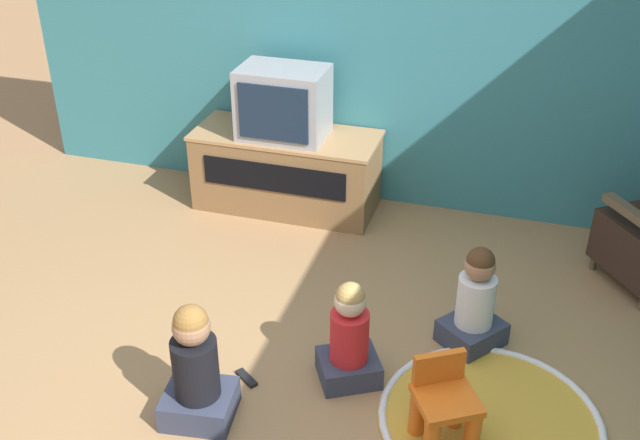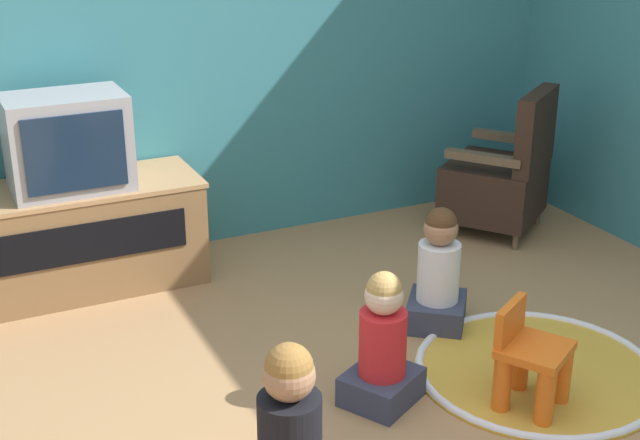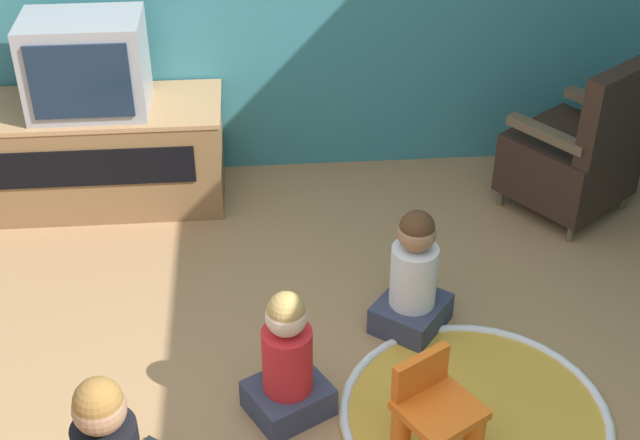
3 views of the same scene
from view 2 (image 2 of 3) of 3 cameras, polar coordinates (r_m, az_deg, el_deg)
The scene contains 8 objects.
wall_back at distance 5.08m, azimuth -10.89°, elevation 13.49°, with size 5.34×0.12×2.87m.
tv_cabinet at distance 4.92m, azimuth -15.33°, elevation -0.92°, with size 1.32×0.55×0.57m.
television at distance 4.71m, azimuth -15.86°, elevation 4.80°, with size 0.60×0.42×0.49m.
black_armchair at distance 5.58m, azimuth 11.53°, elevation 2.69°, with size 0.77×0.77×0.91m.
yellow_kid_chair at distance 3.84m, azimuth 13.30°, elevation -8.88°, with size 0.37×0.37×0.45m.
play_mat at distance 4.19m, azimuth 13.74°, elevation -9.30°, with size 1.11×1.11×0.04m.
child_watching_left at distance 4.39m, azimuth 7.58°, elevation -3.53°, with size 0.41×0.42×0.62m.
child_watching_center at distance 3.75m, azimuth 4.02°, elevation -8.10°, with size 0.40×0.38×0.60m.
Camera 2 is at (-1.62, -2.35, 2.11)m, focal length 50.00 mm.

